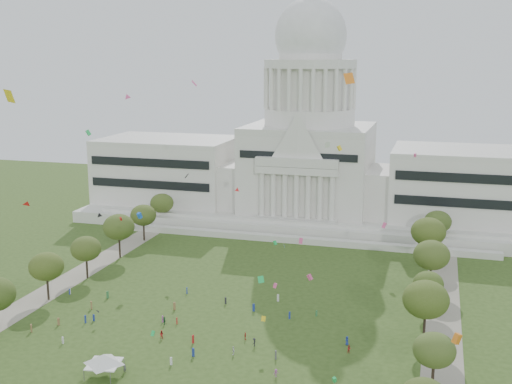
% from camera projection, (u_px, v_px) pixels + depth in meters
% --- Properties ---
extents(ground, '(400.00, 400.00, 0.00)m').
position_uv_depth(ground, '(194.00, 353.00, 128.81)').
color(ground, '#314919').
rests_on(ground, ground).
extents(capitol, '(160.00, 64.50, 91.30)m').
position_uv_depth(capitol, '(308.00, 159.00, 230.98)').
color(capitol, silver).
rests_on(capitol, ground).
extents(path_left, '(8.00, 160.00, 0.04)m').
position_uv_depth(path_left, '(67.00, 281.00, 169.97)').
color(path_left, gray).
rests_on(path_left, ground).
extents(path_right, '(8.00, 160.00, 0.04)m').
position_uv_depth(path_right, '(443.00, 322.00, 144.05)').
color(path_right, gray).
rests_on(path_right, ground).
extents(row_tree_r_1, '(7.58, 7.58, 10.78)m').
position_uv_depth(row_tree_r_1, '(434.00, 350.00, 113.10)').
color(row_tree_r_1, black).
rests_on(row_tree_r_1, ground).
extents(row_tree_l_2, '(8.42, 8.42, 11.97)m').
position_uv_depth(row_tree_l_2, '(46.00, 267.00, 155.47)').
color(row_tree_l_2, black).
rests_on(row_tree_l_2, ground).
extents(row_tree_r_2, '(9.55, 9.55, 13.58)m').
position_uv_depth(row_tree_r_2, '(426.00, 300.00, 131.27)').
color(row_tree_r_2, black).
rests_on(row_tree_r_2, ground).
extents(row_tree_l_3, '(8.12, 8.12, 11.55)m').
position_uv_depth(row_tree_l_3, '(86.00, 249.00, 170.90)').
color(row_tree_l_3, black).
rests_on(row_tree_l_3, ground).
extents(row_tree_r_3, '(7.01, 7.01, 9.98)m').
position_uv_depth(row_tree_r_3, '(428.00, 284.00, 147.78)').
color(row_tree_r_3, black).
rests_on(row_tree_r_3, ground).
extents(row_tree_l_4, '(9.29, 9.29, 13.21)m').
position_uv_depth(row_tree_l_4, '(119.00, 227.00, 188.05)').
color(row_tree_l_4, black).
rests_on(row_tree_l_4, ground).
extents(row_tree_r_4, '(9.19, 9.19, 13.06)m').
position_uv_depth(row_tree_r_4, '(432.00, 255.00, 161.85)').
color(row_tree_r_4, black).
rests_on(row_tree_r_4, ground).
extents(row_tree_l_5, '(8.33, 8.33, 11.85)m').
position_uv_depth(row_tree_l_5, '(143.00, 215.00, 206.04)').
color(row_tree_l_5, black).
rests_on(row_tree_l_5, ground).
extents(row_tree_r_5, '(9.82, 9.82, 13.96)m').
position_uv_depth(row_tree_r_5, '(428.00, 232.00, 181.00)').
color(row_tree_r_5, black).
rests_on(row_tree_r_5, ground).
extents(row_tree_l_6, '(8.19, 8.19, 11.64)m').
position_uv_depth(row_tree_l_6, '(162.00, 203.00, 223.56)').
color(row_tree_l_6, black).
rests_on(row_tree_l_6, ground).
extents(row_tree_r_6, '(8.42, 8.42, 11.97)m').
position_uv_depth(row_tree_r_6, '(438.00, 222.00, 197.50)').
color(row_tree_r_6, black).
rests_on(row_tree_r_6, ground).
extents(event_tent, '(9.33, 9.33, 4.53)m').
position_uv_depth(event_tent, '(104.00, 359.00, 118.85)').
color(event_tent, '#4C4C4C').
rests_on(event_tent, ground).
extents(person_0, '(1.03, 1.10, 1.89)m').
position_uv_depth(person_0, '(347.00, 341.00, 132.35)').
color(person_0, navy).
rests_on(person_0, ground).
extents(person_2, '(0.96, 0.90, 1.69)m').
position_uv_depth(person_2, '(349.00, 349.00, 128.72)').
color(person_2, '#B21E1E').
rests_on(person_2, ground).
extents(person_3, '(0.67, 1.18, 1.77)m').
position_uv_depth(person_3, '(254.00, 342.00, 131.78)').
color(person_3, '#26262B').
rests_on(person_3, ground).
extents(person_4, '(0.89, 1.17, 1.78)m').
position_uv_depth(person_4, '(233.00, 351.00, 127.98)').
color(person_4, silver).
rests_on(person_4, ground).
extents(person_5, '(1.26, 1.71, 1.72)m').
position_uv_depth(person_5, '(164.00, 321.00, 142.55)').
color(person_5, '#33723F').
rests_on(person_5, ground).
extents(person_7, '(0.75, 0.76, 1.70)m').
position_uv_depth(person_7, '(125.00, 368.00, 120.88)').
color(person_7, '#4C4C51').
rests_on(person_7, ground).
extents(person_8, '(0.95, 0.65, 1.83)m').
position_uv_depth(person_8, '(161.00, 334.00, 135.41)').
color(person_8, '#B21E1E').
rests_on(person_8, ground).
extents(person_9, '(1.14, 1.04, 1.59)m').
position_uv_depth(person_9, '(276.00, 373.00, 119.13)').
color(person_9, '#994C8C').
rests_on(person_9, ground).
extents(person_10, '(0.63, 1.00, 1.62)m').
position_uv_depth(person_10, '(245.00, 336.00, 134.84)').
color(person_10, '#B21E1E').
rests_on(person_10, ground).
extents(distant_crowd, '(62.57, 37.97, 1.91)m').
position_uv_depth(distant_crowd, '(162.00, 316.00, 145.23)').
color(distant_crowd, olive).
rests_on(distant_crowd, ground).
extents(kite_swarm, '(89.40, 99.81, 52.53)m').
position_uv_depth(kite_swarm, '(202.00, 228.00, 130.08)').
color(kite_swarm, '#E54C8C').
rests_on(kite_swarm, ground).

